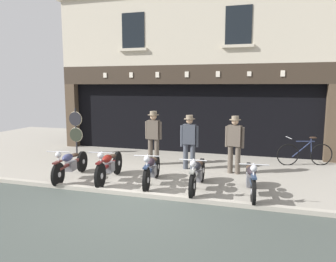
# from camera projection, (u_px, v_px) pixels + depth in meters

# --- Properties ---
(ground) EXTENTS (22.36, 22.00, 0.18)m
(ground) POSITION_uv_depth(u_px,v_px,m) (116.00, 215.00, 6.56)
(ground) COLOR gray
(shop_facade) EXTENTS (10.66, 4.42, 6.07)m
(shop_facade) POSITION_uv_depth(u_px,v_px,m) (198.00, 106.00, 13.91)
(shop_facade) COLOR black
(shop_facade) RESTS_ON ground
(motorcycle_left) EXTENTS (0.62, 2.05, 0.91)m
(motorcycle_left) POSITION_uv_depth(u_px,v_px,m) (70.00, 164.00, 8.90)
(motorcycle_left) COLOR black
(motorcycle_left) RESTS_ON ground
(motorcycle_center_left) EXTENTS (0.62, 2.03, 0.92)m
(motorcycle_center_left) POSITION_uv_depth(u_px,v_px,m) (109.00, 165.00, 8.68)
(motorcycle_center_left) COLOR black
(motorcycle_center_left) RESTS_ON ground
(motorcycle_center) EXTENTS (0.62, 1.93, 0.90)m
(motorcycle_center) POSITION_uv_depth(u_px,v_px,m) (152.00, 169.00, 8.35)
(motorcycle_center) COLOR black
(motorcycle_center) RESTS_ON ground
(motorcycle_center_right) EXTENTS (0.62, 2.04, 0.91)m
(motorcycle_center_right) POSITION_uv_depth(u_px,v_px,m) (197.00, 173.00, 7.93)
(motorcycle_center_right) COLOR black
(motorcycle_center_right) RESTS_ON ground
(motorcycle_right) EXTENTS (0.62, 1.97, 0.91)m
(motorcycle_right) POSITION_uv_depth(u_px,v_px,m) (251.00, 178.00, 7.52)
(motorcycle_right) COLOR black
(motorcycle_right) RESTS_ON ground
(salesman_left) EXTENTS (0.56, 0.36, 1.74)m
(salesman_left) POSITION_uv_depth(u_px,v_px,m) (154.00, 135.00, 10.45)
(salesman_left) COLOR brown
(salesman_left) RESTS_ON ground
(shopkeeper_center) EXTENTS (0.56, 0.34, 1.66)m
(shopkeeper_center) POSITION_uv_depth(u_px,v_px,m) (189.00, 139.00, 9.88)
(shopkeeper_center) COLOR #3D424C
(shopkeeper_center) RESTS_ON ground
(salesman_right) EXTENTS (0.55, 0.33, 1.69)m
(salesman_right) POSITION_uv_depth(u_px,v_px,m) (235.00, 142.00, 9.37)
(salesman_right) COLOR brown
(salesman_right) RESTS_ON ground
(tyre_sign_pole) EXTENTS (0.55, 0.06, 1.71)m
(tyre_sign_pole) POSITION_uv_depth(u_px,v_px,m) (76.00, 127.00, 12.17)
(tyre_sign_pole) COLOR #232328
(tyre_sign_pole) RESTS_ON ground
(advert_board_near) EXTENTS (0.79, 0.03, 1.00)m
(advert_board_near) POSITION_uv_depth(u_px,v_px,m) (267.00, 113.00, 11.57)
(advert_board_near) COLOR silver
(leaning_bicycle) EXTENTS (1.73, 0.68, 0.95)m
(leaning_bicycle) POSITION_uv_depth(u_px,v_px,m) (305.00, 154.00, 10.43)
(leaning_bicycle) COLOR black
(leaning_bicycle) RESTS_ON ground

